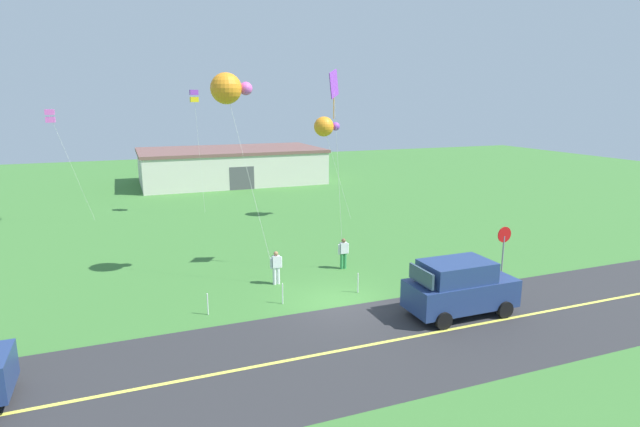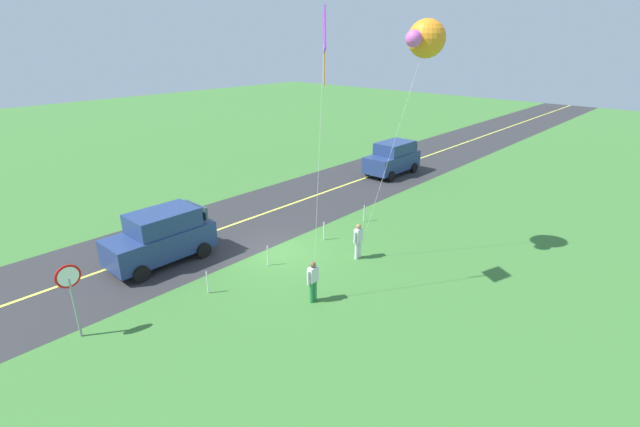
{
  "view_description": "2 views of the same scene",
  "coord_description": "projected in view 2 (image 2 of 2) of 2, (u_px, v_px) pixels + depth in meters",
  "views": [
    {
      "loc": [
        -8.23,
        -18.77,
        8.41
      ],
      "look_at": [
        -0.88,
        0.05,
        3.92
      ],
      "focal_mm": 28.74,
      "sensor_mm": 36.0,
      "label": 1
    },
    {
      "loc": [
        12.24,
        13.73,
        8.94
      ],
      "look_at": [
        -1.13,
        1.54,
        1.9
      ],
      "focal_mm": 25.41,
      "sensor_mm": 36.0,
      "label": 2
    }
  ],
  "objects": [
    {
      "name": "ground_plane",
      "position": [
        278.0,
        252.0,
        20.32
      ],
      "size": [
        120.0,
        120.0,
        0.1
      ],
      "primitive_type": "cube",
      "color": "#3D7533"
    },
    {
      "name": "kite_blue_mid",
      "position": [
        324.0,
        37.0,
        13.61
      ],
      "size": [
        1.01,
        0.88,
        9.84
      ],
      "color": "silver",
      "rests_on": "ground"
    },
    {
      "name": "person_adult_companion",
      "position": [
        313.0,
        280.0,
        16.16
      ],
      "size": [
        0.58,
        0.22,
        1.6
      ],
      "rotation": [
        0.0,
        0.0,
        5.49
      ],
      "color": "#338C4C",
      "rests_on": "ground"
    },
    {
      "name": "person_adult_near",
      "position": [
        358.0,
        240.0,
        19.37
      ],
      "size": [
        0.58,
        0.22,
        1.6
      ],
      "rotation": [
        0.0,
        0.0,
        1.26
      ],
      "color": "silver",
      "rests_on": "ground"
    },
    {
      "name": "car_parked_west_far",
      "position": [
        393.0,
        158.0,
        31.45
      ],
      "size": [
        4.4,
        2.12,
        2.24
      ],
      "color": "navy",
      "rests_on": "ground"
    },
    {
      "name": "fence_post_1",
      "position": [
        324.0,
        231.0,
        21.3
      ],
      "size": [
        0.05,
        0.05,
        0.9
      ],
      "primitive_type": "cylinder",
      "color": "silver",
      "rests_on": "ground"
    },
    {
      "name": "fence_post_2",
      "position": [
        268.0,
        256.0,
        18.88
      ],
      "size": [
        0.05,
        0.05,
        0.9
      ],
      "primitive_type": "cylinder",
      "color": "silver",
      "rests_on": "ground"
    },
    {
      "name": "road_centre_stripe",
      "position": [
        224.0,
        228.0,
        22.81
      ],
      "size": [
        120.0,
        0.16,
        0.0
      ],
      "primitive_type": "cube",
      "color": "#E5E04C",
      "rests_on": "asphalt_road"
    },
    {
      "name": "asphalt_road",
      "position": [
        224.0,
        228.0,
        22.81
      ],
      "size": [
        120.0,
        7.0,
        0.0
      ],
      "primitive_type": "cube",
      "color": "#2D2D30",
      "rests_on": "ground"
    },
    {
      "name": "fence_post_3",
      "position": [
        207.0,
        283.0,
        16.82
      ],
      "size": [
        0.05,
        0.05,
        0.9
      ],
      "primitive_type": "cylinder",
      "color": "silver",
      "rests_on": "ground"
    },
    {
      "name": "car_suv_foreground",
      "position": [
        161.0,
        236.0,
        19.0
      ],
      "size": [
        4.4,
        2.12,
        2.24
      ],
      "color": "navy",
      "rests_on": "ground"
    },
    {
      "name": "stop_sign",
      "position": [
        70.0,
        287.0,
        13.88
      ],
      "size": [
        0.76,
        0.08,
        2.56
      ],
      "color": "gray",
      "rests_on": "ground"
    },
    {
      "name": "fence_post_0",
      "position": [
        364.0,
        213.0,
        23.45
      ],
      "size": [
        0.05,
        0.05,
        0.9
      ],
      "primitive_type": "cylinder",
      "color": "silver",
      "rests_on": "ground"
    },
    {
      "name": "kite_red_low",
      "position": [
        426.0,
        39.0,
        16.61
      ],
      "size": [
        2.42,
        2.26,
        9.62
      ],
      "color": "silver",
      "rests_on": "ground"
    }
  ]
}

